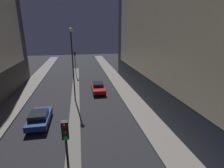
% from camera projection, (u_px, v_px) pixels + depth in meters
% --- Properties ---
extents(building_right, '(6.01, 32.23, 20.69)m').
position_uv_depth(building_right, '(174.00, 19.00, 20.37)').
color(building_right, '#2D333D').
rests_on(building_right, ground).
extents(median_strip, '(1.16, 38.48, 0.11)m').
position_uv_depth(median_strip, '(75.00, 96.00, 25.17)').
color(median_strip, '#56544F').
rests_on(median_strip, ground).
extents(traffic_light_near, '(0.32, 0.42, 5.02)m').
position_uv_depth(traffic_light_near, '(66.00, 147.00, 8.42)').
color(traffic_light_near, black).
rests_on(traffic_light_near, median_strip).
extents(traffic_light_mid, '(0.32, 0.42, 5.02)m').
position_uv_depth(traffic_light_mid, '(75.00, 58.00, 34.88)').
color(traffic_light_mid, black).
rests_on(traffic_light_mid, median_strip).
extents(street_lamp, '(0.46, 0.46, 9.32)m').
position_uv_depth(street_lamp, '(72.00, 57.00, 21.87)').
color(street_lamp, black).
rests_on(street_lamp, median_strip).
extents(car_left_lane, '(1.94, 4.45, 1.39)m').
position_uv_depth(car_left_lane, '(39.00, 118.00, 17.62)').
color(car_left_lane, navy).
rests_on(car_left_lane, ground).
extents(car_right_lane, '(1.83, 4.67, 1.36)m').
position_uv_depth(car_right_lane, '(98.00, 87.00, 26.96)').
color(car_right_lane, maroon).
rests_on(car_right_lane, ground).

